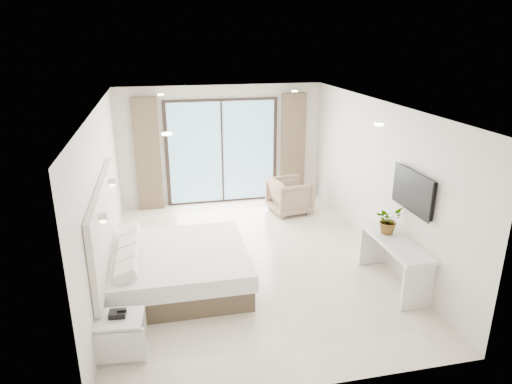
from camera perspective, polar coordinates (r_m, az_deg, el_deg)
ground at (r=8.05m, az=-0.87°, el=-8.61°), size 6.20×6.20×0.00m
room_shell at (r=8.04m, az=-3.27°, el=3.48°), size 4.62×6.22×2.72m
bed at (r=7.29m, az=-9.80°, el=-9.32°), size 2.11×2.01×0.73m
nightstand at (r=6.06m, az=-16.58°, el=-16.89°), size 0.61×0.52×0.52m
phone at (r=5.92m, az=-16.93°, el=-14.37°), size 0.21×0.17×0.07m
console_desk at (r=7.41m, az=16.91°, el=-7.23°), size 0.49×1.56×0.77m
plant at (r=7.47m, az=16.18°, el=-3.69°), size 0.54×0.57×0.35m
armchair at (r=10.02m, az=4.28°, el=-0.30°), size 0.89×0.93×0.84m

